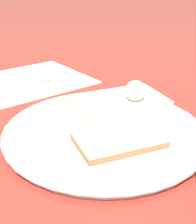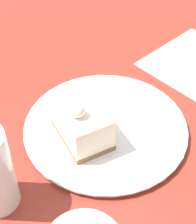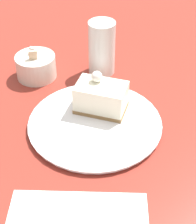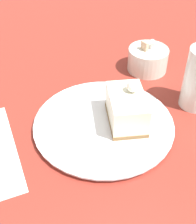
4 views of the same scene
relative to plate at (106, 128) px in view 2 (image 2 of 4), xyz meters
name	(u,v)px [view 2 (image 2 of 4)]	position (x,y,z in m)	size (l,w,h in m)	color
ground_plane	(108,111)	(-0.04, -0.04, -0.01)	(4.00, 4.00, 0.00)	maroon
plate	(106,128)	(0.00, 0.00, 0.00)	(0.28, 0.28, 0.01)	white
cake_slice	(81,122)	(0.05, -0.01, 0.04)	(0.09, 0.12, 0.09)	olive
knife	(193,69)	(-0.25, -0.02, 0.00)	(0.04, 0.18, 0.00)	silver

